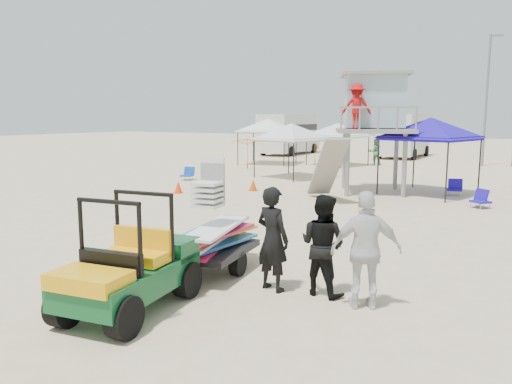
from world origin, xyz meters
The scene contains 22 objects.
ground centered at (0.00, 0.00, 0.00)m, with size 140.00×140.00×0.00m, color beige.
utility_cart centered at (0.81, -1.59, 0.86)m, with size 1.53×2.57×1.84m.
surf_trailer centered at (0.81, 0.74, 0.82)m, with size 1.52×2.43×2.00m.
man_left centered at (2.33, 0.44, 0.94)m, with size 0.68×0.45×1.87m, color black.
man_mid centered at (3.18, 0.69, 0.88)m, with size 0.86×0.67×1.77m, color black.
man_right centered at (4.03, 0.44, 0.96)m, with size 1.13×0.47×1.92m, color silver.
lifeguard_tower centered at (0.27, 12.79, 3.49)m, with size 3.85×3.85×4.69m.
canopy_blue centered at (2.41, 13.39, 2.89)m, with size 3.71×3.71×3.44m.
canopy_white_a centered at (-4.74, 15.55, 2.59)m, with size 3.42×3.42×3.14m.
canopy_white_b centered at (-9.35, 21.49, 2.79)m, with size 3.79×3.79×3.34m.
canopy_white_c centered at (-5.07, 22.88, 2.52)m, with size 3.70×3.70×3.07m.
umbrella_a centered at (-8.91, 18.14, 0.94)m, with size 2.04×2.08×1.87m, color red.
umbrella_b centered at (-6.48, 22.61, 0.93)m, with size 2.03×2.07×1.86m, color orange.
cone_near centered at (-4.08, 10.65, 0.25)m, with size 0.34×0.34×0.50m, color #D54706.
cone_far centered at (-6.38, 8.56, 0.25)m, with size 0.34×0.34×0.50m, color #FF3408.
beach_chair_a centered at (-8.69, 12.17, 0.31)m, with size 0.64×0.69×0.64m.
beach_chair_b centered at (3.38, 13.69, 0.31)m, with size 0.65×0.70×0.64m.
beach_chair_c centered at (4.61, 11.21, 0.31)m, with size 0.73×0.84×0.64m.
rv_far_left centered at (-12.00, 29.99, 1.80)m, with size 2.64×6.80×3.25m.
rv_mid_left centered at (-3.00, 31.49, 1.80)m, with size 2.65×6.50×3.25m.
light_pole_left centered at (3.00, 27.00, 4.00)m, with size 0.14×0.14×8.00m, color slate.
distant_beachgoers centered at (1.62, 18.88, 0.88)m, with size 10.06×11.15×1.83m.
Camera 1 is at (6.39, -7.14, 3.08)m, focal length 35.00 mm.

